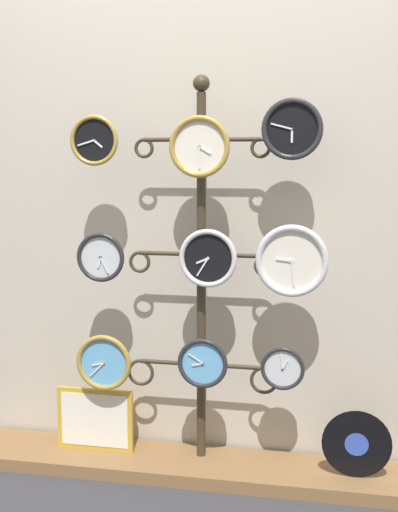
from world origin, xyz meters
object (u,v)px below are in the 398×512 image
at_px(clock_top_left, 95,140).
at_px(clock_bottom_left, 104,362).
at_px(display_stand, 201,346).
at_px(vinyl_record, 357,444).
at_px(clock_middle_left, 101,257).
at_px(picture_frame, 95,420).
at_px(clock_top_right, 292,129).
at_px(clock_bottom_center, 203,363).
at_px(clock_top_center, 200,147).
at_px(clock_middle_center, 208,258).
at_px(clock_middle_right, 292,261).
at_px(clock_bottom_right, 283,368).

xyz_separation_m(clock_top_left, clock_bottom_left, (0.02, 0.01, -1.01)).
height_order(display_stand, vinyl_record, display_stand).
bearing_deg(clock_middle_left, display_stand, 13.70).
bearing_deg(vinyl_record, picture_frame, 177.91).
distance_m(clock_top_right, clock_bottom_center, 1.10).
relative_size(clock_bottom_center, vinyl_record, 0.75).
bearing_deg(clock_top_left, clock_top_center, 3.69).
bearing_deg(picture_frame, clock_top_left, -52.67).
bearing_deg(clock_middle_left, clock_top_right, 1.92).
height_order(clock_middle_center, clock_middle_right, clock_middle_right).
relative_size(clock_top_left, clock_top_right, 0.86).
xyz_separation_m(clock_bottom_left, clock_bottom_center, (0.47, -0.01, 0.03)).
bearing_deg(clock_bottom_center, clock_middle_center, 58.56).
bearing_deg(clock_middle_center, picture_frame, 176.05).
bearing_deg(clock_middle_center, clock_middle_right, -2.47).
distance_m(clock_middle_right, vinyl_record, 0.86).
bearing_deg(clock_top_right, picture_frame, 177.87).
xyz_separation_m(clock_bottom_center, clock_bottom_right, (0.35, 0.03, -0.01)).
xyz_separation_m(clock_middle_center, clock_bottom_left, (-0.49, -0.02, -0.50)).
xyz_separation_m(clock_top_center, clock_middle_right, (0.41, -0.02, -0.48)).
bearing_deg(display_stand, clock_middle_right, -13.40).
distance_m(clock_middle_right, clock_bottom_left, 0.99).
xyz_separation_m(clock_bottom_center, vinyl_record, (0.68, 0.02, -0.33)).
bearing_deg(clock_bottom_right, clock_middle_right, -27.78).
distance_m(clock_top_right, picture_frame, 1.64).
height_order(clock_middle_right, clock_bottom_right, clock_middle_right).
bearing_deg(clock_top_center, display_stand, 96.60).
bearing_deg(clock_bottom_left, clock_top_center, 2.91).
relative_size(clock_top_left, clock_top_center, 0.83).
bearing_deg(clock_middle_center, vinyl_record, -0.52).
relative_size(clock_middle_left, clock_middle_center, 0.86).
xyz_separation_m(clock_top_right, clock_bottom_right, (-0.02, -0.00, -1.04)).
bearing_deg(clock_bottom_right, vinyl_record, -1.29).
relative_size(clock_middle_right, vinyl_record, 1.04).
bearing_deg(display_stand, picture_frame, -174.96).
xyz_separation_m(clock_top_center, clock_top_right, (0.40, 0.00, 0.07)).
bearing_deg(clock_bottom_center, clock_bottom_left, 178.94).
height_order(clock_middle_left, clock_middle_right, clock_middle_right).
bearing_deg(clock_bottom_left, vinyl_record, 0.72).
distance_m(clock_top_center, clock_bottom_left, 1.08).
xyz_separation_m(clock_top_left, clock_middle_right, (0.88, 0.01, -0.51)).
bearing_deg(clock_top_right, clock_middle_right, -62.78).
bearing_deg(clock_top_center, clock_middle_left, -176.65).
xyz_separation_m(display_stand, clock_top_center, (0.01, -0.08, 0.91)).
height_order(clock_top_left, clock_middle_right, clock_top_left).
distance_m(clock_top_left, vinyl_record, 1.76).
xyz_separation_m(clock_middle_center, clock_bottom_right, (0.34, 0.00, -0.48)).
relative_size(clock_top_left, clock_middle_left, 0.99).
xyz_separation_m(clock_bottom_left, clock_bottom_right, (0.82, 0.02, 0.02)).
relative_size(clock_middle_left, clock_middle_right, 0.72).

